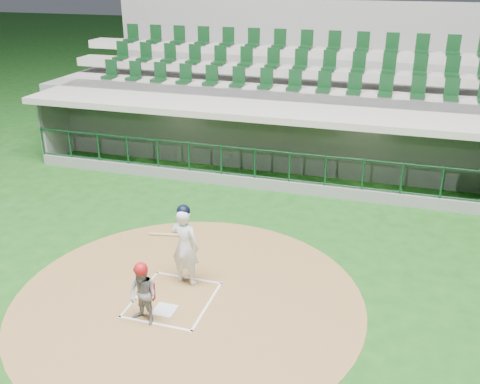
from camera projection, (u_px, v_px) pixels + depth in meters
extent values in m
plane|color=#154714|center=(179.00, 292.00, 11.23)|extent=(120.00, 120.00, 0.00)
cylinder|color=brown|center=(188.00, 299.00, 10.97)|extent=(7.20, 7.20, 0.01)
cube|color=silver|center=(165.00, 310.00, 10.61)|extent=(0.43, 0.43, 0.02)
cube|color=silver|center=(140.00, 293.00, 11.16)|extent=(0.05, 1.80, 0.01)
cube|color=white|center=(207.00, 305.00, 10.76)|extent=(0.05, 1.80, 0.01)
cube|color=white|center=(189.00, 278.00, 11.71)|extent=(1.55, 0.05, 0.01)
cube|color=white|center=(155.00, 324.00, 10.21)|extent=(1.55, 0.05, 0.01)
cube|color=slate|center=(267.00, 186.00, 18.05)|extent=(15.00, 3.00, 0.10)
cube|color=slate|center=(279.00, 133.00, 18.91)|extent=(15.00, 0.20, 2.70)
cube|color=#A4A191|center=(278.00, 127.00, 18.71)|extent=(13.50, 0.04, 0.90)
cube|color=slate|center=(69.00, 128.00, 19.52)|extent=(0.20, 3.00, 2.70)
cube|color=#9D998E|center=(266.00, 105.00, 16.71)|extent=(15.40, 3.50, 0.20)
cube|color=slate|center=(255.00, 184.00, 16.41)|extent=(15.00, 0.15, 0.40)
cube|color=black|center=(255.00, 134.00, 15.79)|extent=(15.00, 0.01, 0.95)
cube|color=brown|center=(274.00, 168.00, 18.87)|extent=(12.75, 0.40, 0.45)
cube|color=white|center=(181.00, 101.00, 17.79)|extent=(1.30, 0.35, 0.04)
cube|color=white|center=(364.00, 114.00, 16.18)|extent=(1.30, 0.35, 0.04)
imported|color=#AB1612|center=(146.00, 141.00, 19.73)|extent=(1.14, 0.69, 1.72)
imported|color=#9F1511|center=(210.00, 148.00, 18.90)|extent=(1.05, 0.50, 1.74)
imported|color=#A11119|center=(330.00, 160.00, 17.95)|extent=(0.88, 0.68, 1.59)
imported|color=#AF1E12|center=(435.00, 171.00, 16.81)|extent=(1.67, 0.76, 1.73)
cube|color=slate|center=(289.00, 114.00, 20.24)|extent=(17.00, 6.50, 2.50)
cube|color=#9B958C|center=(281.00, 92.00, 18.47)|extent=(16.60, 0.95, 0.30)
cube|color=#9A968B|center=(287.00, 71.00, 19.10)|extent=(16.60, 0.95, 0.30)
cube|color=#A59E95|center=(293.00, 51.00, 19.72)|extent=(16.60, 0.95, 0.30)
cube|color=slate|center=(307.00, 63.00, 22.65)|extent=(17.00, 0.25, 5.05)
imported|color=white|center=(185.00, 246.00, 11.22)|extent=(0.69, 0.51, 1.75)
sphere|color=black|center=(183.00, 211.00, 10.90)|extent=(0.28, 0.28, 0.28)
cylinder|color=tan|center=(168.00, 235.00, 10.93)|extent=(0.58, 0.79, 0.39)
imported|color=gray|center=(143.00, 295.00, 10.04)|extent=(0.70, 0.62, 1.22)
sphere|color=#AB1217|center=(141.00, 269.00, 9.82)|extent=(0.26, 0.26, 0.26)
cube|color=#9F1111|center=(147.00, 291.00, 10.18)|extent=(0.32, 0.10, 0.35)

